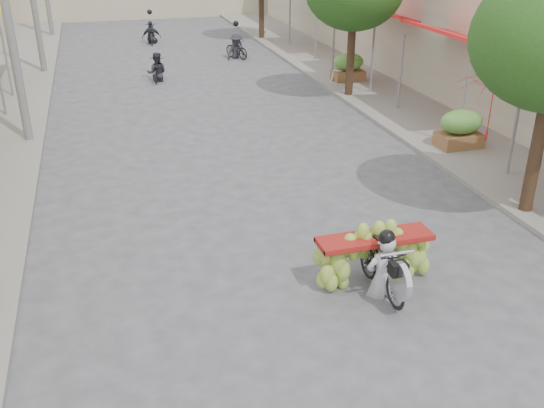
% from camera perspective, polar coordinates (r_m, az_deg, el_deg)
% --- Properties ---
extents(ground, '(120.00, 120.00, 0.00)m').
position_cam_1_polar(ground, '(9.01, 9.92, -16.17)').
color(ground, '#58575C').
rests_on(ground, ground).
extents(sidewalk_right, '(4.00, 60.00, 0.12)m').
position_cam_1_polar(sidewalk_right, '(24.06, 9.85, 10.88)').
color(sidewalk_right, gray).
rests_on(sidewalk_right, ground).
extents(shophouse_row_right, '(9.77, 40.00, 6.00)m').
position_cam_1_polar(shophouse_row_right, '(25.29, 22.13, 16.97)').
color(shophouse_row_right, beige).
rests_on(shophouse_row_right, ground).
extents(produce_crate_mid, '(1.20, 0.88, 1.16)m').
position_cam_1_polar(produce_crate_mid, '(17.65, 17.34, 7.04)').
color(produce_crate_mid, brown).
rests_on(produce_crate_mid, ground).
extents(produce_crate_far, '(1.20, 0.88, 1.16)m').
position_cam_1_polar(produce_crate_far, '(24.47, 7.21, 12.87)').
color(produce_crate_far, brown).
rests_on(produce_crate_far, ground).
extents(banana_motorbike, '(2.20, 1.82, 2.11)m').
position_cam_1_polar(banana_motorbike, '(10.58, 10.09, -4.60)').
color(banana_motorbike, black).
rests_on(banana_motorbike, ground).
extents(market_umbrella, '(2.34, 2.34, 1.77)m').
position_cam_1_polar(market_umbrella, '(16.12, 20.45, 11.49)').
color(market_umbrella, red).
rests_on(market_umbrella, ground).
extents(pedestrian, '(1.00, 0.73, 1.82)m').
position_cam_1_polar(pedestrian, '(24.39, 6.42, 13.63)').
color(pedestrian, silver).
rests_on(pedestrian, ground).
extents(bg_motorbike_a, '(0.88, 1.57, 1.95)m').
position_cam_1_polar(bg_motorbike_a, '(25.03, -10.85, 13.03)').
color(bg_motorbike_a, black).
rests_on(bg_motorbike_a, ground).
extents(bg_motorbike_b, '(1.19, 1.56, 1.95)m').
position_cam_1_polar(bg_motorbike_b, '(28.79, -3.39, 15.21)').
color(bg_motorbike_b, black).
rests_on(bg_motorbike_b, ground).
extents(bg_motorbike_c, '(1.03, 1.71, 1.95)m').
position_cam_1_polar(bg_motorbike_c, '(33.04, -11.33, 15.94)').
color(bg_motorbike_c, black).
rests_on(bg_motorbike_c, ground).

